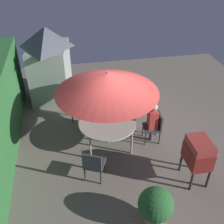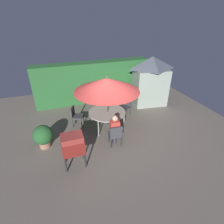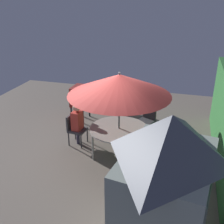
{
  "view_description": "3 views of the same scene",
  "coord_description": "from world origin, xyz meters",
  "px_view_note": "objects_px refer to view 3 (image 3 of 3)",
  "views": [
    {
      "loc": [
        -5.91,
        1.57,
        5.12
      ],
      "look_at": [
        -0.22,
        0.48,
        1.12
      ],
      "focal_mm": 42.76,
      "sensor_mm": 36.0,
      "label": 1
    },
    {
      "loc": [
        -2.12,
        -5.69,
        4.41
      ],
      "look_at": [
        -0.07,
        0.13,
        0.96
      ],
      "focal_mm": 28.19,
      "sensor_mm": 36.0,
      "label": 2
    },
    {
      "loc": [
        6.18,
        2.21,
        4.06
      ],
      "look_at": [
        -0.44,
        0.3,
        1.05
      ],
      "focal_mm": 43.54,
      "sensor_mm": 36.0,
      "label": 3
    }
  ],
  "objects_px": {
    "patio_table": "(119,130)",
    "patio_umbrella": "(119,85)",
    "potted_plant_by_shed": "(124,100)",
    "chair_far_side": "(135,163)",
    "chair_near_shed": "(75,127)",
    "bbq_grill": "(80,96)",
    "garden_shed": "(165,190)",
    "person_in_red": "(77,119)",
    "chair_toward_hedge": "(147,119)"
  },
  "relations": [
    {
      "from": "chair_far_side",
      "to": "potted_plant_by_shed",
      "type": "distance_m",
      "value": 4.02
    },
    {
      "from": "chair_far_side",
      "to": "bbq_grill",
      "type": "bearing_deg",
      "value": -139.05
    },
    {
      "from": "patio_table",
      "to": "potted_plant_by_shed",
      "type": "distance_m",
      "value": 2.71
    },
    {
      "from": "patio_umbrella",
      "to": "potted_plant_by_shed",
      "type": "distance_m",
      "value": 3.07
    },
    {
      "from": "chair_toward_hedge",
      "to": "person_in_red",
      "type": "relative_size",
      "value": 0.71
    },
    {
      "from": "patio_table",
      "to": "bbq_grill",
      "type": "bearing_deg",
      "value": -133.23
    },
    {
      "from": "patio_table",
      "to": "person_in_red",
      "type": "height_order",
      "value": "person_in_red"
    },
    {
      "from": "bbq_grill",
      "to": "patio_table",
      "type": "bearing_deg",
      "value": 46.77
    },
    {
      "from": "chair_toward_hedge",
      "to": "person_in_red",
      "type": "bearing_deg",
      "value": -57.32
    },
    {
      "from": "patio_table",
      "to": "potted_plant_by_shed",
      "type": "xyz_separation_m",
      "value": [
        -2.65,
        -0.51,
        -0.2
      ]
    },
    {
      "from": "bbq_grill",
      "to": "chair_near_shed",
      "type": "relative_size",
      "value": 1.33
    },
    {
      "from": "bbq_grill",
      "to": "potted_plant_by_shed",
      "type": "distance_m",
      "value": 1.65
    },
    {
      "from": "patio_table",
      "to": "person_in_red",
      "type": "xyz_separation_m",
      "value": [
        -0.11,
        -1.26,
        0.09
      ]
    },
    {
      "from": "chair_near_shed",
      "to": "bbq_grill",
      "type": "bearing_deg",
      "value": -163.09
    },
    {
      "from": "patio_umbrella",
      "to": "potted_plant_by_shed",
      "type": "relative_size",
      "value": 2.96
    },
    {
      "from": "chair_far_side",
      "to": "chair_toward_hedge",
      "type": "distance_m",
      "value": 2.46
    },
    {
      "from": "chair_toward_hedge",
      "to": "potted_plant_by_shed",
      "type": "relative_size",
      "value": 1.0
    },
    {
      "from": "bbq_grill",
      "to": "person_in_red",
      "type": "bearing_deg",
      "value": 19.58
    },
    {
      "from": "chair_near_shed",
      "to": "patio_table",
      "type": "bearing_deg",
      "value": 84.93
    },
    {
      "from": "patio_umbrella",
      "to": "potted_plant_by_shed",
      "type": "bearing_deg",
      "value": -169.01
    },
    {
      "from": "potted_plant_by_shed",
      "to": "person_in_red",
      "type": "relative_size",
      "value": 0.71
    },
    {
      "from": "chair_toward_hedge",
      "to": "person_in_red",
      "type": "distance_m",
      "value": 2.18
    },
    {
      "from": "patio_table",
      "to": "chair_far_side",
      "type": "relative_size",
      "value": 1.77
    },
    {
      "from": "garden_shed",
      "to": "person_in_red",
      "type": "distance_m",
      "value": 4.12
    },
    {
      "from": "patio_table",
      "to": "garden_shed",
      "type": "bearing_deg",
      "value": 27.17
    },
    {
      "from": "patio_table",
      "to": "chair_near_shed",
      "type": "height_order",
      "value": "chair_near_shed"
    },
    {
      "from": "potted_plant_by_shed",
      "to": "chair_far_side",
      "type": "bearing_deg",
      "value": 17.45
    },
    {
      "from": "patio_umbrella",
      "to": "potted_plant_by_shed",
      "type": "xyz_separation_m",
      "value": [
        -2.65,
        -0.51,
        -1.47
      ]
    },
    {
      "from": "garden_shed",
      "to": "chair_near_shed",
      "type": "height_order",
      "value": "garden_shed"
    },
    {
      "from": "bbq_grill",
      "to": "chair_near_shed",
      "type": "distance_m",
      "value": 1.7
    },
    {
      "from": "chair_toward_hedge",
      "to": "person_in_red",
      "type": "height_order",
      "value": "person_in_red"
    },
    {
      "from": "patio_table",
      "to": "chair_near_shed",
      "type": "bearing_deg",
      "value": -95.07
    },
    {
      "from": "patio_table",
      "to": "potted_plant_by_shed",
      "type": "relative_size",
      "value": 1.77
    },
    {
      "from": "chair_far_side",
      "to": "chair_near_shed",
      "type": "bearing_deg",
      "value": -122.67
    },
    {
      "from": "chair_near_shed",
      "to": "chair_toward_hedge",
      "type": "bearing_deg",
      "value": 121.33
    },
    {
      "from": "bbq_grill",
      "to": "potted_plant_by_shed",
      "type": "height_order",
      "value": "bbq_grill"
    },
    {
      "from": "chair_toward_hedge",
      "to": "potted_plant_by_shed",
      "type": "bearing_deg",
      "value": -141.84
    },
    {
      "from": "chair_near_shed",
      "to": "chair_far_side",
      "type": "relative_size",
      "value": 1.0
    },
    {
      "from": "garden_shed",
      "to": "patio_umbrella",
      "type": "distance_m",
      "value": 3.33
    },
    {
      "from": "chair_near_shed",
      "to": "person_in_red",
      "type": "xyz_separation_m",
      "value": [
        0.01,
        0.09,
        0.26
      ]
    },
    {
      "from": "patio_table",
      "to": "bbq_grill",
      "type": "height_order",
      "value": "bbq_grill"
    },
    {
      "from": "potted_plant_by_shed",
      "to": "chair_toward_hedge",
      "type": "bearing_deg",
      "value": 38.16
    },
    {
      "from": "chair_far_side",
      "to": "person_in_red",
      "type": "bearing_deg",
      "value": -123.64
    },
    {
      "from": "person_in_red",
      "to": "chair_near_shed",
      "type": "bearing_deg",
      "value": -95.07
    },
    {
      "from": "patio_table",
      "to": "patio_umbrella",
      "type": "height_order",
      "value": "patio_umbrella"
    },
    {
      "from": "garden_shed",
      "to": "chair_far_side",
      "type": "bearing_deg",
      "value": -155.06
    },
    {
      "from": "patio_umbrella",
      "to": "patio_table",
      "type": "bearing_deg",
      "value": -75.96
    },
    {
      "from": "patio_umbrella",
      "to": "person_in_red",
      "type": "xyz_separation_m",
      "value": [
        -0.11,
        -1.26,
        -1.18
      ]
    },
    {
      "from": "chair_near_shed",
      "to": "potted_plant_by_shed",
      "type": "relative_size",
      "value": 1.0
    },
    {
      "from": "person_in_red",
      "to": "chair_toward_hedge",
      "type": "bearing_deg",
      "value": 122.68
    }
  ]
}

